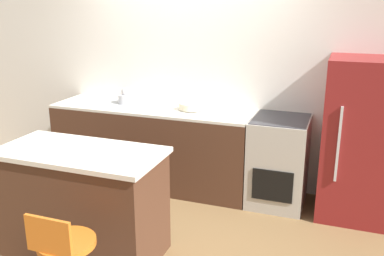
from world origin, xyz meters
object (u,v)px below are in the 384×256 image
(mixing_bowl, at_px, (191,106))
(kettle, at_px, (126,97))
(oven_range, at_px, (278,161))
(refrigerator, at_px, (360,140))

(mixing_bowl, bearing_deg, kettle, 180.00)
(oven_range, distance_m, refrigerator, 0.85)
(refrigerator, xyz_separation_m, kettle, (-2.61, 0.05, 0.22))
(refrigerator, bearing_deg, oven_range, 179.45)
(kettle, xyz_separation_m, mixing_bowl, (0.82, -0.00, -0.04))
(refrigerator, distance_m, mixing_bowl, 1.80)
(refrigerator, height_order, mixing_bowl, refrigerator)
(oven_range, bearing_deg, kettle, 178.58)
(kettle, bearing_deg, refrigerator, -1.16)
(kettle, height_order, mixing_bowl, kettle)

